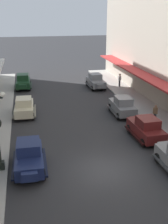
{
  "coord_description": "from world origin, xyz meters",
  "views": [
    {
      "loc": [
        -4.49,
        -14.57,
        9.56
      ],
      "look_at": [
        0.0,
        6.0,
        1.8
      ],
      "focal_mm": 44.07,
      "sensor_mm": 36.0,
      "label": 1
    }
  ],
  "objects_px": {
    "parked_car_6": "(122,105)",
    "pedestrian_0": "(120,80)",
    "parked_car_3": "(146,128)",
    "pedestrian_4": "(155,114)",
    "parked_car_0": "(24,106)",
    "parked_car_7": "(96,81)",
    "parked_car_4": "(23,81)",
    "parked_car_1": "(29,156)"
  },
  "relations": [
    {
      "from": "parked_car_6",
      "to": "pedestrian_0",
      "type": "relative_size",
      "value": 2.57
    },
    {
      "from": "parked_car_1",
      "to": "pedestrian_4",
      "type": "bearing_deg",
      "value": 24.94
    },
    {
      "from": "parked_car_0",
      "to": "pedestrian_4",
      "type": "relative_size",
      "value": 2.63
    },
    {
      "from": "parked_car_6",
      "to": "pedestrian_0",
      "type": "height_order",
      "value": "parked_car_6"
    },
    {
      "from": "parked_car_3",
      "to": "pedestrian_4",
      "type": "relative_size",
      "value": 2.61
    },
    {
      "from": "parked_car_0",
      "to": "parked_car_4",
      "type": "height_order",
      "value": "same"
    },
    {
      "from": "parked_car_0",
      "to": "parked_car_1",
      "type": "bearing_deg",
      "value": -89.01
    },
    {
      "from": "parked_car_4",
      "to": "parked_car_7",
      "type": "bearing_deg",
      "value": -10.68
    },
    {
      "from": "pedestrian_0",
      "to": "parked_car_0",
      "type": "bearing_deg",
      "value": -147.47
    },
    {
      "from": "parked_car_7",
      "to": "pedestrian_4",
      "type": "xyz_separation_m",
      "value": [
        2.02,
        -13.15,
        0.05
      ]
    },
    {
      "from": "parked_car_3",
      "to": "pedestrian_0",
      "type": "height_order",
      "value": "parked_car_3"
    },
    {
      "from": "parked_car_0",
      "to": "pedestrian_0",
      "type": "distance_m",
      "value": 14.74
    },
    {
      "from": "parked_car_0",
      "to": "parked_car_6",
      "type": "height_order",
      "value": "same"
    },
    {
      "from": "parked_car_0",
      "to": "parked_car_1",
      "type": "height_order",
      "value": "same"
    },
    {
      "from": "parked_car_1",
      "to": "parked_car_7",
      "type": "height_order",
      "value": "same"
    },
    {
      "from": "parked_car_6",
      "to": "parked_car_7",
      "type": "xyz_separation_m",
      "value": [
        -0.02,
        10.21,
        0.0
      ]
    },
    {
      "from": "parked_car_4",
      "to": "parked_car_6",
      "type": "xyz_separation_m",
      "value": [
        9.34,
        -11.96,
        0.0
      ]
    },
    {
      "from": "parked_car_1",
      "to": "pedestrian_4",
      "type": "height_order",
      "value": "parked_car_1"
    },
    {
      "from": "parked_car_4",
      "to": "pedestrian_4",
      "type": "xyz_separation_m",
      "value": [
        11.34,
        -14.91,
        0.05
      ]
    },
    {
      "from": "parked_car_3",
      "to": "parked_car_6",
      "type": "height_order",
      "value": "same"
    },
    {
      "from": "parked_car_0",
      "to": "parked_car_6",
      "type": "xyz_separation_m",
      "value": [
        9.34,
        -1.74,
        0.0
      ]
    },
    {
      "from": "parked_car_7",
      "to": "parked_car_1",
      "type": "bearing_deg",
      "value": -116.5
    },
    {
      "from": "parked_car_1",
      "to": "parked_car_6",
      "type": "distance_m",
      "value": 12.26
    },
    {
      "from": "parked_car_1",
      "to": "parked_car_7",
      "type": "bearing_deg",
      "value": 63.5
    },
    {
      "from": "parked_car_4",
      "to": "parked_car_6",
      "type": "relative_size",
      "value": 1.0
    },
    {
      "from": "pedestrian_0",
      "to": "pedestrian_4",
      "type": "distance_m",
      "value": 12.66
    },
    {
      "from": "parked_car_3",
      "to": "pedestrian_4",
      "type": "distance_m",
      "value": 3.32
    },
    {
      "from": "parked_car_6",
      "to": "pedestrian_0",
      "type": "bearing_deg",
      "value": 72.28
    },
    {
      "from": "parked_car_7",
      "to": "pedestrian_0",
      "type": "xyz_separation_m",
      "value": [
        3.11,
        -0.54,
        0.07
      ]
    },
    {
      "from": "parked_car_6",
      "to": "pedestrian_4",
      "type": "distance_m",
      "value": 3.56
    },
    {
      "from": "parked_car_3",
      "to": "parked_car_4",
      "type": "bearing_deg",
      "value": 117.96
    },
    {
      "from": "parked_car_1",
      "to": "parked_car_3",
      "type": "bearing_deg",
      "value": 15.75
    },
    {
      "from": "parked_car_3",
      "to": "pedestrian_4",
      "type": "xyz_separation_m",
      "value": [
        2.04,
        2.62,
        0.05
      ]
    },
    {
      "from": "parked_car_3",
      "to": "parked_car_7",
      "type": "relative_size",
      "value": 1.0
    },
    {
      "from": "pedestrian_0",
      "to": "parked_car_6",
      "type": "bearing_deg",
      "value": -107.72
    },
    {
      "from": "parked_car_6",
      "to": "pedestrian_4",
      "type": "relative_size",
      "value": 2.62
    },
    {
      "from": "parked_car_1",
      "to": "pedestrian_0",
      "type": "distance_m",
      "value": 21.61
    },
    {
      "from": "parked_car_4",
      "to": "parked_car_7",
      "type": "distance_m",
      "value": 9.48
    },
    {
      "from": "parked_car_1",
      "to": "parked_car_4",
      "type": "relative_size",
      "value": 1.0
    },
    {
      "from": "parked_car_3",
      "to": "parked_car_7",
      "type": "height_order",
      "value": "same"
    },
    {
      "from": "parked_car_7",
      "to": "pedestrian_4",
      "type": "bearing_deg",
      "value": -81.25
    },
    {
      "from": "parked_car_0",
      "to": "parked_car_3",
      "type": "relative_size",
      "value": 1.01
    }
  ]
}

